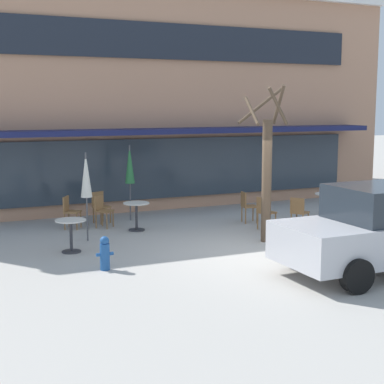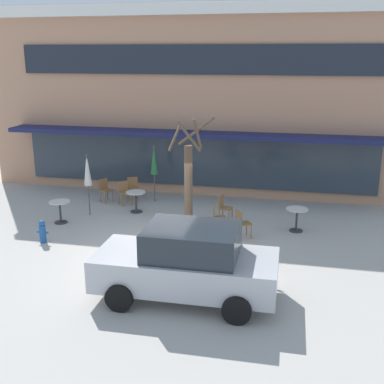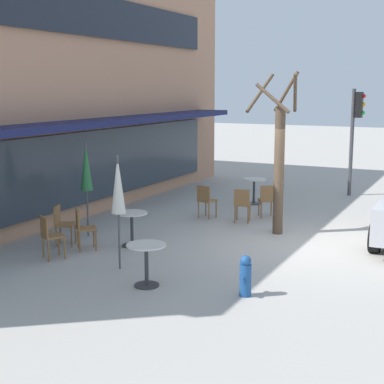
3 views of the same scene
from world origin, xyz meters
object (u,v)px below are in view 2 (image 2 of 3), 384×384
object	(u,v)px
cafe_table_streetside	(136,198)
cafe_table_by_tree	(60,208)
cafe_chair_3	(124,191)
cafe_chair_4	(105,188)
cafe_table_near_wall	(297,216)
patio_umbrella_cream_folded	(87,170)
street_tree	(189,187)
patio_umbrella_green_folded	(154,160)
cafe_chair_2	(133,187)
cafe_chair_1	(242,222)
cafe_chair_0	(224,206)
cafe_chair_5	(217,216)
fire_hydrant	(42,231)
parked_sedan	(187,263)

from	to	relation	value
cafe_table_streetside	cafe_table_by_tree	xyz separation A→B (m)	(-2.13, -1.63, 0.00)
cafe_chair_3	cafe_chair_4	distance (m)	0.87
cafe_table_near_wall	patio_umbrella_cream_folded	distance (m)	7.25
patio_umbrella_cream_folded	street_tree	world-z (taller)	street_tree
patio_umbrella_green_folded	patio_umbrella_cream_folded	distance (m)	2.72
cafe_table_by_tree	cafe_chair_2	xyz separation A→B (m)	(1.52, 3.06, 0.01)
cafe_table_by_tree	cafe_chair_4	xyz separation A→B (m)	(0.55, 2.60, 0.01)
cafe_table_near_wall	cafe_chair_2	distance (m)	6.63
patio_umbrella_green_folded	cafe_chair_1	world-z (taller)	patio_umbrella_green_folded
cafe_chair_0	cafe_chair_3	xyz separation A→B (m)	(-3.96, 1.05, 0.00)
cafe_table_by_tree	street_tree	bearing A→B (deg)	-10.60
cafe_chair_5	street_tree	size ratio (longest dim) A/B	0.23
cafe_table_streetside	cafe_chair_5	size ratio (longest dim) A/B	0.85
cafe_chair_5	patio_umbrella_green_folded	bearing A→B (deg)	136.75
patio_umbrella_cream_folded	cafe_chair_4	distance (m)	1.96
cafe_chair_3	cafe_chair_5	world-z (taller)	same
cafe_chair_1	fire_hydrant	bearing A→B (deg)	-164.20
cafe_chair_4	street_tree	size ratio (longest dim) A/B	0.23
cafe_table_near_wall	cafe_table_by_tree	size ratio (longest dim) A/B	1.00
cafe_chair_3	cafe_chair_5	bearing A→B (deg)	-28.27
cafe_chair_4	parked_sedan	xyz separation A→B (m)	(4.79, -6.72, 0.35)
cafe_table_streetside	fire_hydrant	bearing A→B (deg)	-118.41
street_tree	parked_sedan	bearing A→B (deg)	-77.79
cafe_chair_1	parked_sedan	size ratio (longest dim) A/B	0.21
cafe_table_by_tree	cafe_chair_3	size ratio (longest dim) A/B	0.85
cafe_chair_4	cafe_chair_2	bearing A→B (deg)	25.53
patio_umbrella_green_folded	cafe_chair_0	xyz separation A→B (m)	(2.94, -1.67, -1.10)
cafe_table_streetside	fire_hydrant	world-z (taller)	cafe_table_streetside
street_tree	cafe_table_streetside	bearing A→B (deg)	135.09
patio_umbrella_cream_folded	parked_sedan	distance (m)	6.99
cafe_chair_1	fire_hydrant	distance (m)	6.07
cafe_table_streetside	parked_sedan	world-z (taller)	parked_sedan
street_tree	fire_hydrant	distance (m)	4.64
cafe_chair_4	parked_sedan	distance (m)	8.26
cafe_table_near_wall	patio_umbrella_cream_folded	world-z (taller)	patio_umbrella_cream_folded
patio_umbrella_green_folded	parked_sedan	xyz separation A→B (m)	(2.93, -7.15, -0.75)
patio_umbrella_cream_folded	cafe_chair_1	bearing A→B (deg)	-10.87
fire_hydrant	cafe_chair_2	bearing A→B (deg)	75.81
cafe_table_by_tree	cafe_chair_0	world-z (taller)	cafe_chair_0
cafe_chair_0	cafe_chair_1	distance (m)	1.64
cafe_chair_4	fire_hydrant	size ratio (longest dim) A/B	1.26
patio_umbrella_green_folded	patio_umbrella_cream_folded	world-z (taller)	same
cafe_table_streetside	cafe_table_by_tree	world-z (taller)	same
cafe_table_near_wall	fire_hydrant	world-z (taller)	cafe_table_near_wall
cafe_table_streetside	cafe_chair_3	world-z (taller)	cafe_chair_3
cafe_table_streetside	street_tree	size ratio (longest dim) A/B	0.20
cafe_chair_1	patio_umbrella_cream_folded	bearing A→B (deg)	169.13
fire_hydrant	cafe_chair_4	bearing A→B (deg)	86.78
cafe_chair_0	cafe_chair_5	distance (m)	1.06
cafe_table_by_tree	parked_sedan	distance (m)	6.76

